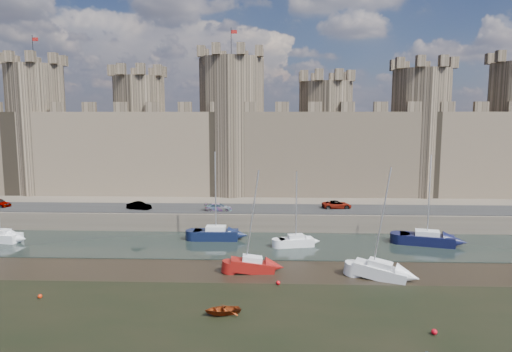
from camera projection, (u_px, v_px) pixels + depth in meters
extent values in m
plane|color=black|center=(145.00, 338.00, 32.61)|extent=(160.00, 160.00, 0.00)
cube|color=black|center=(199.00, 244.00, 56.38)|extent=(160.00, 12.00, 0.08)
cube|color=#4C443A|center=(228.00, 189.00, 91.90)|extent=(160.00, 60.00, 2.50)
cube|color=black|center=(210.00, 208.00, 65.97)|extent=(160.00, 7.00, 0.10)
cube|color=#42382B|center=(220.00, 153.00, 78.94)|extent=(100.00, 9.00, 14.00)
cylinder|color=#42382B|center=(38.00, 129.00, 79.60)|extent=(10.00, 10.00, 22.00)
cylinder|color=black|center=(33.00, 50.00, 77.85)|extent=(0.10, 0.10, 5.00)
cube|color=maroon|center=(35.00, 39.00, 77.60)|extent=(1.00, 0.03, 0.60)
cylinder|color=#42382B|center=(140.00, 135.00, 79.07)|extent=(9.00, 9.00, 20.00)
cylinder|color=#42382B|center=(232.00, 127.00, 78.28)|extent=(11.00, 11.00, 23.00)
cylinder|color=black|center=(231.00, 43.00, 76.46)|extent=(0.10, 0.10, 5.00)
cube|color=maroon|center=(234.00, 32.00, 76.21)|extent=(1.00, 0.03, 0.60)
cylinder|color=#42382B|center=(325.00, 139.00, 77.95)|extent=(9.00, 9.00, 19.00)
cylinder|color=#42382B|center=(420.00, 133.00, 77.23)|extent=(10.00, 10.00, 21.00)
imported|color=gray|center=(139.00, 206.00, 65.12)|extent=(3.68, 2.01, 1.15)
imported|color=gray|center=(218.00, 207.00, 64.23)|extent=(3.85, 1.74, 1.10)
imported|color=gray|center=(337.00, 205.00, 65.88)|extent=(4.42, 2.42, 1.17)
cube|color=silver|center=(0.00, 237.00, 57.50)|extent=(5.44, 2.91, 1.05)
cube|color=silver|center=(0.00, 231.00, 57.40)|extent=(2.51, 1.80, 0.48)
cube|color=black|center=(216.00, 235.00, 58.32)|extent=(5.65, 2.24, 1.23)
cube|color=silver|center=(216.00, 228.00, 58.21)|extent=(2.52, 1.56, 0.56)
cylinder|color=silver|center=(216.00, 191.00, 57.59)|extent=(0.14, 0.14, 10.06)
cube|color=silver|center=(296.00, 242.00, 55.37)|extent=(4.50, 2.50, 1.00)
cube|color=silver|center=(296.00, 236.00, 55.28)|extent=(2.09, 1.53, 0.45)
cylinder|color=silver|center=(296.00, 205.00, 54.78)|extent=(0.14, 0.14, 8.17)
cube|color=black|center=(427.00, 240.00, 56.10)|extent=(6.75, 4.07, 1.21)
cube|color=silver|center=(427.00, 233.00, 55.99)|extent=(3.17, 2.41, 0.55)
cylinder|color=silver|center=(429.00, 195.00, 55.38)|extent=(0.14, 0.14, 9.88)
cube|color=maroon|center=(252.00, 267.00, 46.38)|extent=(4.62, 2.09, 1.15)
cube|color=silver|center=(252.00, 259.00, 46.28)|extent=(2.09, 1.37, 0.52)
cylinder|color=silver|center=(252.00, 216.00, 45.70)|extent=(0.14, 0.14, 9.37)
cube|color=silver|center=(380.00, 272.00, 44.61)|extent=(5.48, 3.73, 1.20)
cube|color=silver|center=(380.00, 264.00, 44.49)|extent=(2.62, 2.13, 0.55)
cylinder|color=silver|center=(382.00, 217.00, 43.89)|extent=(0.14, 0.14, 9.81)
imported|color=maroon|center=(222.00, 311.00, 36.50)|extent=(3.50, 3.04, 0.61)
sphere|color=red|center=(40.00, 296.00, 39.72)|extent=(0.38, 0.38, 0.38)
sphere|color=#BD080E|center=(278.00, 283.00, 42.90)|extent=(0.40, 0.40, 0.40)
sphere|color=#BB0816|center=(434.00, 332.00, 33.09)|extent=(0.43, 0.43, 0.43)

